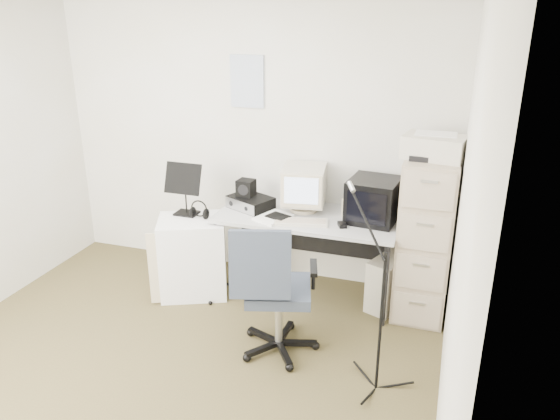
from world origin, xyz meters
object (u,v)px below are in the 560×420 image
(filing_cabinet, at_px, (425,237))
(desk, at_px, (307,255))
(side_cart, at_px, (193,256))
(office_chair, at_px, (279,288))

(filing_cabinet, xyz_separation_m, desk, (-0.95, -0.03, -0.29))
(filing_cabinet, xyz_separation_m, side_cart, (-1.89, -0.31, -0.31))
(filing_cabinet, distance_m, office_chair, 1.29)
(side_cart, bearing_deg, office_chair, -54.72)
(desk, bearing_deg, office_chair, -88.22)
(desk, distance_m, side_cart, 0.98)
(filing_cabinet, height_order, side_cart, filing_cabinet)
(filing_cabinet, bearing_deg, office_chair, -136.20)
(desk, bearing_deg, filing_cabinet, 1.81)
(desk, xyz_separation_m, office_chair, (0.03, -0.86, 0.14))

